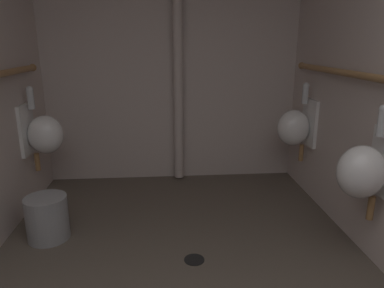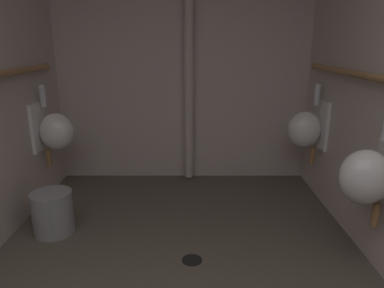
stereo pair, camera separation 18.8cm
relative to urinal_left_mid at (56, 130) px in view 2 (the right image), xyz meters
name	(u,v)px [view 2 (the right image)]	position (x,y,z in m)	size (l,w,h in m)	color
floor	(179,280)	(1.15, -1.16, -0.70)	(2.72, 3.61, 0.08)	brown
wall_back	(184,49)	(1.15, 0.62, 0.70)	(2.72, 0.06, 2.73)	beige
urinal_left_mid	(56,130)	(0.00, 0.00, 0.00)	(0.32, 0.30, 0.76)	white
urinal_right_mid	(370,176)	(2.30, -1.12, 0.00)	(0.32, 0.30, 0.76)	white
urinal_right_far	(308,129)	(2.30, 0.07, 0.00)	(0.32, 0.30, 0.76)	white
standpipe_back_wall	(190,49)	(1.21, 0.51, 0.70)	(0.10, 0.10, 2.68)	beige
floor_drain	(193,260)	(1.24, -1.00, -0.66)	(0.14, 0.14, 0.01)	black
waste_bin	(55,212)	(0.17, -0.63, -0.50)	(0.31, 0.31, 0.33)	gray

